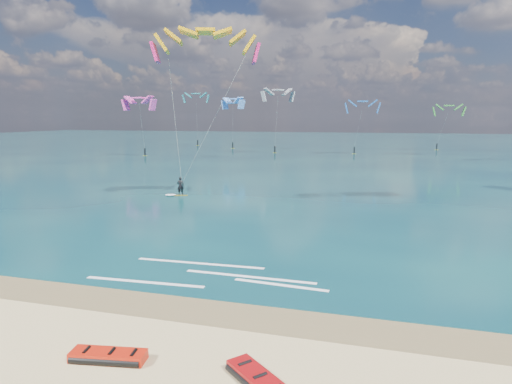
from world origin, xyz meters
TOP-DOWN VIEW (x-y plane):
  - ground at (0.00, 40.00)m, footprint 320.00×320.00m
  - wet_sand_strip at (0.00, 3.00)m, footprint 320.00×2.40m
  - sea at (0.00, 104.00)m, footprint 320.00×200.00m
  - packed_kite_left at (1.66, -1.17)m, footprint 2.59×1.36m
  - kitesurfer_main at (-6.38, 24.08)m, footprint 11.76×6.67m
  - shoreline_foam at (2.09, 6.67)m, footprint 10.87×3.61m
  - distant_kites at (-6.96, 78.30)m, footprint 74.87×34.16m

SIDE VIEW (x-z plane):
  - ground at x=0.00m, z-range 0.00..0.00m
  - packed_kite_left at x=1.66m, z-range -0.18..0.18m
  - wet_sand_strip at x=0.00m, z-range 0.00..0.01m
  - sea at x=0.00m, z-range 0.00..0.04m
  - shoreline_foam at x=2.09m, z-range 0.04..0.05m
  - distant_kites at x=-6.96m, z-range -0.78..12.03m
  - kitesurfer_main at x=-6.38m, z-range 0.34..15.97m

